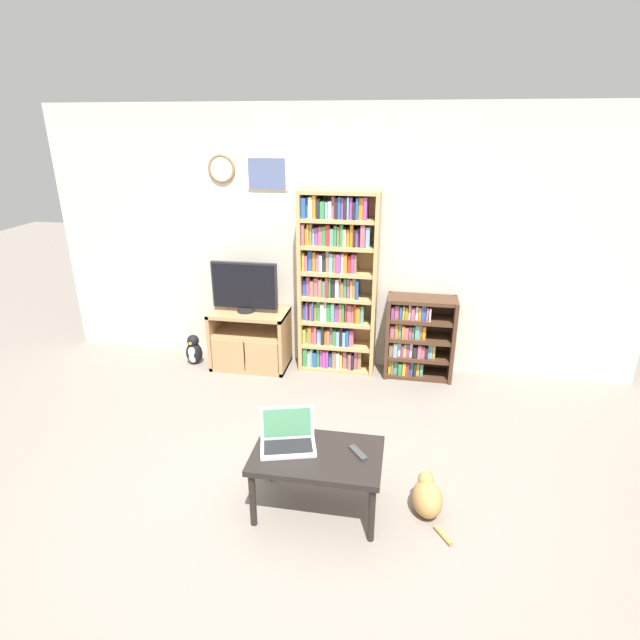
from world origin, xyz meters
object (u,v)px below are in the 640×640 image
Objects in this scene: tv_stand at (250,339)px; penguin_figurine at (194,351)px; television at (245,287)px; bookshelf_tall at (336,284)px; cat at (427,497)px; coffee_table at (317,460)px; remote_near_laptop at (358,453)px; laptop at (288,437)px; bookshelf_short at (415,338)px.

tv_stand reaches higher than penguin_figurine.
television is 0.37× the size of bookshelf_tall.
penguin_figurine is (-2.41, 1.82, 0.03)m from cat.
penguin_figurine is at bearing 131.60° from coffee_table.
television is 0.81× the size of coffee_table.
laptop is at bearing -40.54° from remote_near_laptop.
bookshelf_tall is 0.96m from bookshelf_short.
tv_stand is at bearing -93.28° from remote_near_laptop.
laptop is (0.89, -1.90, -0.38)m from television.
bookshelf_short is 2.33m from penguin_figurine.
coffee_table is at bearing -30.88° from remote_near_laptop.
tv_stand is 5.12× the size of remote_near_laptop.
bookshelf_short is at bearing 3.54° from television.
cat is 3.02m from penguin_figurine.
television is at bearing 121.98° from cat.
cat is (0.09, -1.98, -0.29)m from bookshelf_short.
penguin_figurine is (-1.48, 1.85, -0.35)m from laptop.
coffee_table is at bearing -48.40° from penguin_figurine.
television reaches higher than coffee_table.
laptop is at bearing -51.27° from penguin_figurine.
laptop is at bearing -90.39° from bookshelf_tall.
coffee_table is 1.98× the size of cat.
coffee_table is 0.27m from remote_near_laptop.
bookshelf_short reaches higher than cat.
tv_stand is 1.87× the size of cat.
laptop is 0.47m from remote_near_laptop.
penguin_figurine is at bearing -175.56° from tv_stand.
coffee_table is 5.45× the size of remote_near_laptop.
penguin_figurine is (-0.62, -0.05, -0.16)m from tv_stand.
television is at bearing 4.89° from penguin_figurine.
television is at bearing 99.33° from laptop.
bookshelf_tall is 2.33m from cat.
bookshelf_short is 2.03× the size of laptop.
bookshelf_short is at bearing 80.50° from cat.
laptop reaches higher than tv_stand.
cat is (0.72, 0.08, -0.26)m from coffee_table.
coffee_table is at bearing -106.88° from bookshelf_short.
coffee_table is 0.24m from laptop.
tv_stand is at bearing 98.68° from laptop.
tv_stand is 2.09m from laptop.
bookshelf_short is 2.00m from cat.
laptop is 1.00m from cat.
penguin_figurine is at bearing -81.83° from remote_near_laptop.
laptop is 0.98× the size of cat.
coffee_table is 2.02× the size of laptop.
cat is at bearing -87.32° from bookshelf_short.
cat is at bearing -45.84° from television.
television is 2.39m from remote_near_laptop.
television is at bearing -172.47° from bookshelf_tall.
television reaches higher than bookshelf_short.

